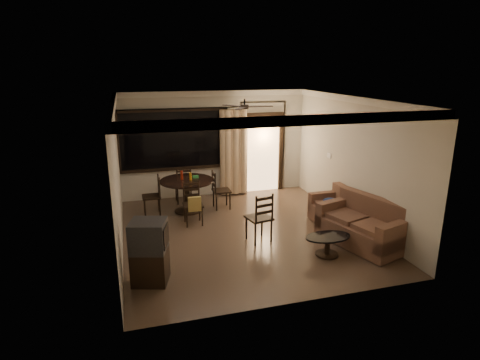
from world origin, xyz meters
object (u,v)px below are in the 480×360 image
object	(u,v)px
coffee_table	(328,242)
dining_chair_east	(221,197)
side_chair	(259,226)
sofa	(364,227)
armchair	(333,208)
dining_chair_north	(184,192)
dining_chair_south	(193,211)
dining_table	(187,187)
tv_cabinet	(150,252)
dining_chair_west	(152,203)

from	to	relation	value
coffee_table	dining_chair_east	bearing A→B (deg)	113.27
coffee_table	side_chair	bearing A→B (deg)	136.73
sofa	armchair	bearing A→B (deg)	73.78
dining_chair_north	side_chair	world-z (taller)	side_chair
dining_chair_south	side_chair	size ratio (longest dim) A/B	0.92
dining_chair_north	coffee_table	size ratio (longest dim) A/B	1.08
sofa	dining_table	bearing A→B (deg)	120.83
dining_chair_east	sofa	xyz separation A→B (m)	(2.24, -2.79, 0.08)
armchair	side_chair	world-z (taller)	side_chair
sofa	coffee_table	distance (m)	0.96
dining_chair_north	dining_table	bearing A→B (deg)	90.09
armchair	coffee_table	size ratio (longest dim) A/B	0.91
dining_chair_east	tv_cabinet	bearing A→B (deg)	148.54
dining_chair_west	tv_cabinet	xyz separation A→B (m)	(-0.25, -3.13, 0.25)
dining_table	dining_chair_south	size ratio (longest dim) A/B	1.34
dining_chair_north	tv_cabinet	xyz separation A→B (m)	(-1.09, -3.81, 0.25)
armchair	coffee_table	distance (m)	1.72
dining_table	coffee_table	size ratio (longest dim) A/B	1.45
dining_table	coffee_table	world-z (taller)	dining_table
sofa	side_chair	world-z (taller)	side_chair
dining_chair_west	side_chair	distance (m)	2.87
tv_cabinet	dining_table	bearing A→B (deg)	86.83
dining_chair_east	tv_cabinet	distance (m)	3.68
dining_chair_east	dining_chair_north	size ratio (longest dim) A/B	1.00
dining_table	dining_chair_north	world-z (taller)	dining_table
dining_chair_west	dining_chair_east	size ratio (longest dim) A/B	1.00
dining_chair_east	coffee_table	world-z (taller)	dining_chair_east
dining_chair_west	armchair	world-z (taller)	dining_chair_west
dining_chair_east	side_chair	xyz separation A→B (m)	(0.29, -2.09, 0.02)
dining_chair_east	armchair	size ratio (longest dim) A/B	1.19
dining_chair_south	dining_chair_east	bearing A→B (deg)	45.70
dining_chair_north	sofa	bearing A→B (deg)	131.58
coffee_table	dining_chair_west	bearing A→B (deg)	134.32
side_chair	dining_chair_south	bearing A→B (deg)	-59.47
dining_chair_south	dining_chair_north	world-z (taller)	same
dining_chair_east	dining_chair_south	size ratio (longest dim) A/B	1.00
dining_chair_west	armchair	xyz separation A→B (m)	(3.90, -1.60, 0.05)
dining_chair_south	side_chair	distance (m)	1.67
dining_table	armchair	world-z (taller)	dining_table
dining_table	armchair	size ratio (longest dim) A/B	1.60
dining_chair_west	dining_chair_south	world-z (taller)	same
tv_cabinet	coffee_table	distance (m)	3.25
side_chair	dining_chair_west	bearing A→B (deg)	-58.78
dining_chair_south	coffee_table	world-z (taller)	dining_chair_south
dining_table	dining_chair_west	xyz separation A→B (m)	(-0.84, 0.00, -0.34)
side_chair	tv_cabinet	bearing A→B (deg)	13.09
side_chair	coffee_table	bearing A→B (deg)	124.80
dining_chair_west	side_chair	world-z (taller)	side_chair
sofa	dining_chair_south	bearing A→B (deg)	130.92
dining_chair_west	armchair	distance (m)	4.21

